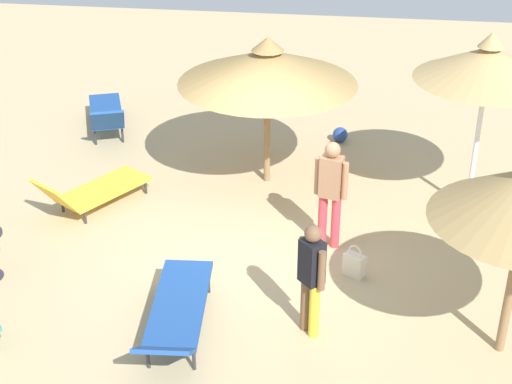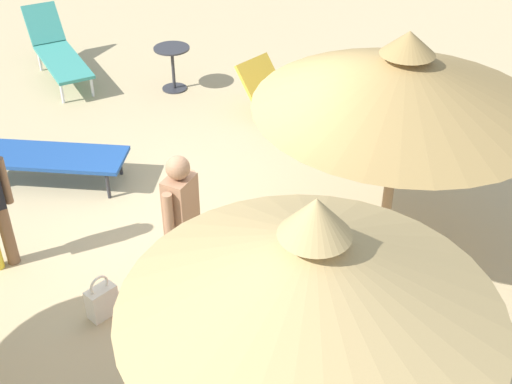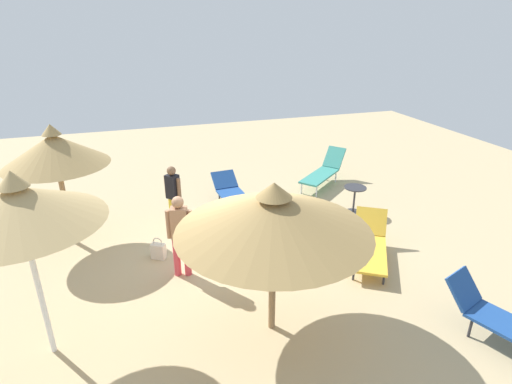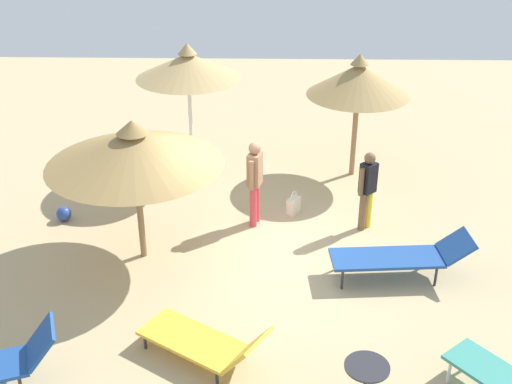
{
  "view_description": "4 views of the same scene",
  "coord_description": "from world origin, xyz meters",
  "px_view_note": "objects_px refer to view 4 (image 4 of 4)",
  "views": [
    {
      "loc": [
        -9.59,
        -1.24,
        6.09
      ],
      "look_at": [
        -0.27,
        0.05,
        0.95
      ],
      "focal_mm": 54.38,
      "sensor_mm": 36.0,
      "label": 1
    },
    {
      "loc": [
        1.61,
        -5.75,
        4.71
      ],
      "look_at": [
        0.6,
        -0.35,
        0.92
      ],
      "focal_mm": 47.38,
      "sensor_mm": 36.0,
      "label": 2
    },
    {
      "loc": [
        6.76,
        -1.63,
        4.54
      ],
      "look_at": [
        -0.46,
        0.65,
        1.33
      ],
      "focal_mm": 28.61,
      "sensor_mm": 36.0,
      "label": 3
    },
    {
      "loc": [
        -0.25,
        9.47,
        6.12
      ],
      "look_at": [
        -0.02,
        -0.29,
        1.01
      ],
      "focal_mm": 45.24,
      "sensor_mm": 36.0,
      "label": 4
    }
  ],
  "objects_px": {
    "side_table_round": "(366,380)",
    "person_standing_far_right": "(367,187)",
    "parasol_umbrella_front": "(134,149)",
    "lounge_chair_near_right": "(207,343)",
    "person_standing_front": "(255,178)",
    "beach_ball": "(64,214)",
    "lounge_chair_center": "(402,256)",
    "parasol_umbrella_near_left": "(358,80)",
    "handbag": "(294,205)",
    "parasol_umbrella_far_left": "(188,66)"
  },
  "relations": [
    {
      "from": "side_table_round",
      "to": "person_standing_far_right",
      "type": "bearing_deg",
      "value": -97.29
    },
    {
      "from": "parasol_umbrella_front",
      "to": "lounge_chair_near_right",
      "type": "distance_m",
      "value": 3.37
    },
    {
      "from": "person_standing_front",
      "to": "beach_ball",
      "type": "height_order",
      "value": "person_standing_front"
    },
    {
      "from": "parasol_umbrella_front",
      "to": "lounge_chair_center",
      "type": "relative_size",
      "value": 1.25
    },
    {
      "from": "parasol_umbrella_near_left",
      "to": "handbag",
      "type": "bearing_deg",
      "value": 53.51
    },
    {
      "from": "side_table_round",
      "to": "beach_ball",
      "type": "xyz_separation_m",
      "value": [
        5.06,
        -4.56,
        -0.33
      ]
    },
    {
      "from": "lounge_chair_center",
      "to": "parasol_umbrella_front",
      "type": "bearing_deg",
      "value": -7.23
    },
    {
      "from": "lounge_chair_near_right",
      "to": "person_standing_front",
      "type": "distance_m",
      "value": 3.83
    },
    {
      "from": "parasol_umbrella_front",
      "to": "person_standing_front",
      "type": "height_order",
      "value": "parasol_umbrella_front"
    },
    {
      "from": "person_standing_far_right",
      "to": "person_standing_front",
      "type": "distance_m",
      "value": 2.03
    },
    {
      "from": "person_standing_far_right",
      "to": "lounge_chair_near_right",
      "type": "bearing_deg",
      "value": 54.56
    },
    {
      "from": "lounge_chair_near_right",
      "to": "beach_ball",
      "type": "relative_size",
      "value": 6.89
    },
    {
      "from": "lounge_chair_center",
      "to": "person_standing_front",
      "type": "xyz_separation_m",
      "value": [
        2.42,
        -1.68,
        0.53
      ]
    },
    {
      "from": "parasol_umbrella_far_left",
      "to": "beach_ball",
      "type": "xyz_separation_m",
      "value": [
        2.21,
        2.1,
        -2.24
      ]
    },
    {
      "from": "parasol_umbrella_near_left",
      "to": "lounge_chair_near_right",
      "type": "xyz_separation_m",
      "value": [
        2.59,
        5.9,
        -1.78
      ]
    },
    {
      "from": "parasol_umbrella_near_left",
      "to": "lounge_chair_center",
      "type": "relative_size",
      "value": 1.15
    },
    {
      "from": "parasol_umbrella_front",
      "to": "person_standing_far_right",
      "type": "xyz_separation_m",
      "value": [
        -3.91,
        -1.02,
        -1.16
      ]
    },
    {
      "from": "parasol_umbrella_near_left",
      "to": "side_table_round",
      "type": "relative_size",
      "value": 3.81
    },
    {
      "from": "parasol_umbrella_front",
      "to": "parasol_umbrella_near_left",
      "type": "xyz_separation_m",
      "value": [
        -3.93,
        -3.3,
        0.1
      ]
    },
    {
      "from": "handbag",
      "to": "beach_ball",
      "type": "bearing_deg",
      "value": 4.93
    },
    {
      "from": "parasol_umbrella_near_left",
      "to": "parasol_umbrella_far_left",
      "type": "height_order",
      "value": "parasol_umbrella_far_left"
    },
    {
      "from": "person_standing_front",
      "to": "side_table_round",
      "type": "relative_size",
      "value": 2.37
    },
    {
      "from": "lounge_chair_near_right",
      "to": "person_standing_far_right",
      "type": "distance_m",
      "value": 4.47
    },
    {
      "from": "parasol_umbrella_near_left",
      "to": "handbag",
      "type": "distance_m",
      "value": 2.92
    },
    {
      "from": "beach_ball",
      "to": "lounge_chair_center",
      "type": "bearing_deg",
      "value": 164.19
    },
    {
      "from": "parasol_umbrella_front",
      "to": "person_standing_front",
      "type": "distance_m",
      "value": 2.44
    },
    {
      "from": "beach_ball",
      "to": "parasol_umbrella_front",
      "type": "bearing_deg",
      "value": 145.97
    },
    {
      "from": "person_standing_far_right",
      "to": "beach_ball",
      "type": "xyz_separation_m",
      "value": [
        5.62,
        -0.14,
        -0.71
      ]
    },
    {
      "from": "lounge_chair_near_right",
      "to": "lounge_chair_center",
      "type": "relative_size",
      "value": 0.84
    },
    {
      "from": "parasol_umbrella_far_left",
      "to": "beach_ball",
      "type": "bearing_deg",
      "value": 43.56
    },
    {
      "from": "parasol_umbrella_front",
      "to": "lounge_chair_center",
      "type": "bearing_deg",
      "value": 172.77
    },
    {
      "from": "lounge_chair_center",
      "to": "parasol_umbrella_far_left",
      "type": "bearing_deg",
      "value": -44.95
    },
    {
      "from": "parasol_umbrella_far_left",
      "to": "person_standing_far_right",
      "type": "relative_size",
      "value": 1.88
    },
    {
      "from": "side_table_round",
      "to": "beach_ball",
      "type": "height_order",
      "value": "side_table_round"
    },
    {
      "from": "side_table_round",
      "to": "beach_ball",
      "type": "relative_size",
      "value": 2.48
    },
    {
      "from": "parasol_umbrella_far_left",
      "to": "parasol_umbrella_near_left",
      "type": "bearing_deg",
      "value": -179.28
    },
    {
      "from": "parasol_umbrella_near_left",
      "to": "person_standing_front",
      "type": "relative_size",
      "value": 1.61
    },
    {
      "from": "parasol_umbrella_front",
      "to": "person_standing_front",
      "type": "xyz_separation_m",
      "value": [
        -1.88,
        -1.14,
        -1.07
      ]
    },
    {
      "from": "parasol_umbrella_far_left",
      "to": "lounge_chair_center",
      "type": "bearing_deg",
      "value": 135.05
    },
    {
      "from": "parasol_umbrella_front",
      "to": "lounge_chair_center",
      "type": "xyz_separation_m",
      "value": [
        -4.3,
        0.55,
        -1.6
      ]
    },
    {
      "from": "parasol_umbrella_far_left",
      "to": "person_standing_front",
      "type": "xyz_separation_m",
      "value": [
        -1.39,
        2.12,
        -1.44
      ]
    },
    {
      "from": "parasol_umbrella_far_left",
      "to": "handbag",
      "type": "bearing_deg",
      "value": 140.94
    },
    {
      "from": "person_standing_front",
      "to": "parasol_umbrella_near_left",
      "type": "bearing_deg",
      "value": -133.34
    },
    {
      "from": "person_standing_far_right",
      "to": "person_standing_front",
      "type": "bearing_deg",
      "value": -3.3
    },
    {
      "from": "lounge_chair_center",
      "to": "side_table_round",
      "type": "relative_size",
      "value": 3.31
    },
    {
      "from": "lounge_chair_center",
      "to": "handbag",
      "type": "height_order",
      "value": "lounge_chair_center"
    },
    {
      "from": "lounge_chair_center",
      "to": "person_standing_far_right",
      "type": "xyz_separation_m",
      "value": [
        0.39,
        -1.56,
        0.44
      ]
    },
    {
      "from": "parasol_umbrella_front",
      "to": "beach_ball",
      "type": "bearing_deg",
      "value": -34.03
    },
    {
      "from": "parasol_umbrella_far_left",
      "to": "lounge_chair_near_right",
      "type": "xyz_separation_m",
      "value": [
        -0.84,
        5.86,
        -2.06
      ]
    },
    {
      "from": "lounge_chair_near_right",
      "to": "person_standing_far_right",
      "type": "bearing_deg",
      "value": -125.44
    }
  ]
}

